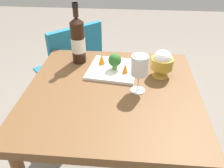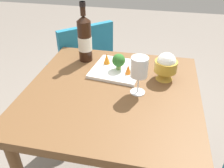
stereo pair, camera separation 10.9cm
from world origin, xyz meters
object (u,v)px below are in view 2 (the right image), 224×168
object	(u,v)px
rice_bowl	(166,66)
carrot_garnish_left	(107,59)
chair_by_wall	(84,64)
serving_plate	(117,69)
carrot_garnish_right	(128,69)
wine_bottle	(85,39)
wine_glass	(139,68)
broccoli_floret	(118,61)

from	to	relation	value
rice_bowl	carrot_garnish_left	bearing A→B (deg)	167.18
chair_by_wall	rice_bowl	size ratio (longest dim) A/B	6.00
serving_plate	carrot_garnish_right	world-z (taller)	carrot_garnish_right
rice_bowl	serving_plate	bearing A→B (deg)	172.87
chair_by_wall	rice_bowl	world-z (taller)	rice_bowl
wine_bottle	serving_plate	bearing A→B (deg)	-23.90
chair_by_wall	carrot_garnish_right	distance (m)	0.67
carrot_garnish_left	serving_plate	bearing A→B (deg)	-31.61
wine_bottle	carrot_garnish_left	size ratio (longest dim) A/B	5.73
chair_by_wall	carrot_garnish_right	size ratio (longest dim) A/B	17.00
wine_glass	carrot_garnish_right	bearing A→B (deg)	116.57
rice_bowl	carrot_garnish_left	size ratio (longest dim) A/B	2.49
broccoli_floret	carrot_garnish_right	bearing A→B (deg)	-32.42
serving_plate	carrot_garnish_left	bearing A→B (deg)	148.39
wine_bottle	rice_bowl	world-z (taller)	wine_bottle
wine_glass	carrot_garnish_left	world-z (taller)	wine_glass
serving_plate	wine_bottle	bearing A→B (deg)	156.10
wine_glass	carrot_garnish_right	distance (m)	0.17
chair_by_wall	carrot_garnish_right	world-z (taller)	chair_by_wall
serving_plate	wine_glass	bearing A→B (deg)	-53.33
carrot_garnish_right	wine_bottle	bearing A→B (deg)	153.22
chair_by_wall	wine_bottle	bearing A→B (deg)	-111.15
chair_by_wall	serving_plate	distance (m)	0.58
wine_bottle	wine_glass	bearing A→B (deg)	-38.62
carrot_garnish_left	chair_by_wall	bearing A→B (deg)	125.31
serving_plate	broccoli_floret	size ratio (longest dim) A/B	3.25
wine_bottle	carrot_garnish_right	world-z (taller)	wine_bottle
chair_by_wall	broccoli_floret	xyz separation A→B (m)	(0.34, -0.43, 0.29)
wine_glass	carrot_garnish_left	xyz separation A→B (m)	(-0.19, 0.21, -0.08)
broccoli_floret	carrot_garnish_left	world-z (taller)	broccoli_floret
chair_by_wall	wine_glass	bearing A→B (deg)	-95.37
chair_by_wall	carrot_garnish_left	world-z (taller)	chair_by_wall
carrot_garnish_left	carrot_garnish_right	world-z (taller)	carrot_garnish_left
chair_by_wall	wine_glass	xyz separation A→B (m)	(0.46, -0.59, 0.35)
wine_glass	carrot_garnish_right	size ratio (longest dim) A/B	3.58
wine_bottle	carrot_garnish_left	xyz separation A→B (m)	(0.13, -0.05, -0.08)
wine_glass	broccoli_floret	distance (m)	0.21
carrot_garnish_left	carrot_garnish_right	size ratio (longest dim) A/B	1.14
broccoli_floret	carrot_garnish_right	distance (m)	0.07
carrot_garnish_right	rice_bowl	bearing A→B (deg)	4.49
chair_by_wall	carrot_garnish_right	xyz separation A→B (m)	(0.40, -0.46, 0.26)
rice_bowl	broccoli_floret	xyz separation A→B (m)	(-0.24, 0.02, -0.01)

